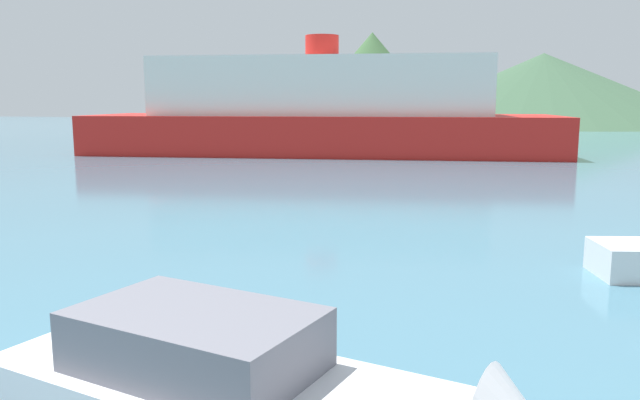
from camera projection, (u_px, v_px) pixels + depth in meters
The scene contains 3 objects.
ferry_distant at pixel (322, 112), 45.71m from camera, with size 34.74×14.09×8.48m.
hill_west at pixel (372, 78), 108.23m from camera, with size 26.59×26.59×15.35m.
hill_central at pixel (542, 89), 101.25m from camera, with size 51.93×51.93×11.31m.
Camera 1 is at (5.03, -2.23, 3.92)m, focal length 35.00 mm.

